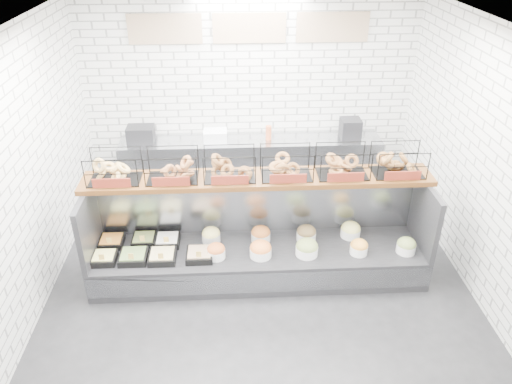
{
  "coord_description": "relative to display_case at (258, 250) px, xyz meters",
  "views": [
    {
      "loc": [
        -0.3,
        -4.62,
        3.97
      ],
      "look_at": [
        -0.03,
        0.45,
        1.09
      ],
      "focal_mm": 35.0,
      "sensor_mm": 36.0,
      "label": 1
    }
  ],
  "objects": [
    {
      "name": "room_shell",
      "position": [
        0.01,
        0.26,
        1.73
      ],
      "size": [
        5.02,
        5.51,
        3.01
      ],
      "color": "white",
      "rests_on": "ground"
    },
    {
      "name": "prep_counter",
      "position": [
        0.01,
        2.09,
        0.14
      ],
      "size": [
        4.0,
        0.6,
        1.2
      ],
      "color": "#93969B",
      "rests_on": "ground"
    },
    {
      "name": "bagel_shelf",
      "position": [
        0.01,
        0.18,
        1.06
      ],
      "size": [
        4.1,
        0.5,
        0.4
      ],
      "color": "#40220D",
      "rests_on": "display_case"
    },
    {
      "name": "display_case",
      "position": [
        0.0,
        0.0,
        0.0
      ],
      "size": [
        4.0,
        0.9,
        1.2
      ],
      "color": "black",
      "rests_on": "ground"
    },
    {
      "name": "ground",
      "position": [
        0.01,
        -0.34,
        -0.33
      ],
      "size": [
        5.5,
        5.5,
        0.0
      ],
      "primitive_type": "plane",
      "color": "black",
      "rests_on": "ground"
    }
  ]
}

